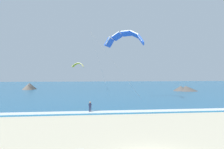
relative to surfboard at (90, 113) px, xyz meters
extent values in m
cube|color=teal|center=(4.13, 58.81, 0.07)|extent=(200.00, 120.00, 0.20)
cube|color=white|center=(4.13, -0.19, 0.19)|extent=(200.00, 1.75, 0.04)
ellipsoid|color=white|center=(0.00, 0.00, 0.00)|extent=(0.51, 1.42, 0.05)
cube|color=black|center=(0.00, 0.25, 0.04)|extent=(0.16, 0.07, 0.04)
cube|color=black|center=(0.00, -0.25, 0.04)|extent=(0.16, 0.07, 0.04)
cylinder|color=#191E38|center=(-0.10, 0.00, 0.39)|extent=(0.14, 0.14, 0.84)
cylinder|color=#191E38|center=(0.10, 0.00, 0.39)|extent=(0.14, 0.14, 0.84)
cube|color=#191E38|center=(0.00, 0.00, 1.11)|extent=(0.35, 0.22, 0.60)
sphere|color=#9E704C|center=(0.00, 0.00, 1.55)|extent=(0.22, 0.22, 0.22)
cylinder|color=#191E38|center=(-0.19, 0.15, 1.16)|extent=(0.11, 0.51, 0.22)
cylinder|color=#191E38|center=(0.17, 0.17, 1.16)|extent=(0.11, 0.51, 0.22)
cylinder|color=black|center=(-0.02, 0.38, 1.16)|extent=(0.55, 0.06, 0.04)
cube|color=#3F3F42|center=(-0.01, 0.12, 0.89)|extent=(0.12, 0.09, 0.10)
cube|color=blue|center=(9.13, 6.67, 11.69)|extent=(1.40, 2.00, 1.94)
cube|color=white|center=(8.79, 6.21, 12.03)|extent=(0.98, 0.82, 1.53)
cube|color=blue|center=(8.29, 7.96, 12.83)|extent=(1.96, 2.20, 1.56)
cube|color=white|center=(7.96, 7.51, 13.18)|extent=(1.39, 1.11, 1.00)
cube|color=blue|center=(6.92, 9.24, 13.25)|extent=(2.28, 2.20, 0.83)
cube|color=white|center=(6.58, 8.79, 13.59)|extent=(1.52, 1.24, 0.25)
cube|color=blue|center=(5.31, 10.20, 12.83)|extent=(2.30, 1.97, 1.56)
cube|color=white|center=(4.97, 9.75, 13.18)|extent=(1.38, 1.14, 1.00)
cube|color=blue|center=(3.83, 10.63, 11.69)|extent=(2.09, 1.54, 1.94)
cube|color=white|center=(3.49, 10.18, 12.03)|extent=(1.02, 0.83, 1.53)
cylinder|color=#B2B2B7|center=(4.57, 3.52, 6.43)|extent=(9.13, 6.31, 10.53)
cylinder|color=#B2B2B7|center=(1.92, 5.51, 6.43)|extent=(3.83, 10.27, 10.53)
cube|color=yellow|center=(-1.94, 36.77, 8.18)|extent=(0.67, 0.97, 0.99)
cube|color=white|center=(-2.08, 36.51, 8.34)|extent=(0.53, 0.35, 0.79)
cube|color=yellow|center=(-2.48, 37.34, 8.78)|extent=(0.99, 1.07, 0.79)
cube|color=white|center=(-2.62, 37.08, 8.94)|extent=(0.77, 0.48, 0.51)
cube|color=yellow|center=(-3.29, 37.87, 8.99)|extent=(1.16, 1.08, 0.41)
cube|color=white|center=(-3.43, 37.61, 9.16)|extent=(0.84, 0.53, 0.12)
cube|color=yellow|center=(-4.19, 38.23, 8.78)|extent=(1.19, 0.99, 0.79)
cube|color=white|center=(-4.33, 37.97, 8.94)|extent=(0.78, 0.49, 0.51)
cube|color=yellow|center=(-4.97, 38.34, 8.18)|extent=(1.06, 0.83, 0.99)
cube|color=white|center=(-5.11, 38.08, 8.34)|extent=(0.57, 0.37, 0.79)
cone|color=#56514C|center=(30.88, 33.65, 0.87)|extent=(5.14, 5.14, 1.78)
cone|color=#56514C|center=(29.17, 33.64, 0.85)|extent=(5.39, 5.39, 1.75)
cone|color=#56514C|center=(30.99, 33.38, 0.80)|extent=(7.83, 7.83, 1.66)
cone|color=#665B51|center=(-20.81, 44.55, 0.95)|extent=(4.35, 4.35, 1.95)
cone|color=#56514C|center=(-20.87, 46.51, 1.19)|extent=(5.40, 5.40, 2.43)
camera|label=1|loc=(-0.29, -29.43, 5.57)|focal=33.16mm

